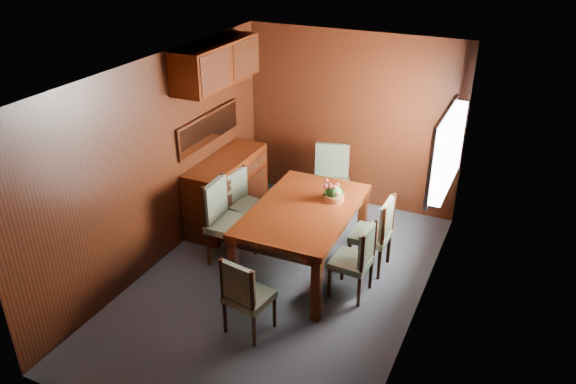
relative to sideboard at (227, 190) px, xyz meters
The scene contains 11 objects.
ground 1.66m from the sideboard, 38.66° to the right, with size 4.50×4.50×0.00m, color #323B44.
room_shell 1.78m from the sideboard, 30.23° to the right, with size 3.06×4.52×2.41m.
sideboard is the anchor object (origin of this frame).
dining_table 1.53m from the sideboard, 24.69° to the right, with size 1.12×1.74×0.81m.
chair_left_near 0.93m from the sideboard, 60.97° to the right, with size 0.48×0.50×1.02m.
chair_left_far 0.40m from the sideboard, 30.36° to the right, with size 0.47×0.48×0.87m.
chair_right_near 2.24m from the sideboard, 21.80° to the right, with size 0.41×0.43×0.87m.
chair_right_far 2.14m from the sideboard, ahead, with size 0.42×0.44×0.91m.
chair_head 2.30m from the sideboard, 55.32° to the right, with size 0.47×0.45×0.87m.
chair_foot 1.38m from the sideboard, 30.71° to the left, with size 0.59×0.57×1.03m.
flower_centerpiece 1.70m from the sideboard, 10.99° to the right, with size 0.25×0.25×0.25m.
Camera 1 is at (2.26, -4.65, 3.77)m, focal length 35.00 mm.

